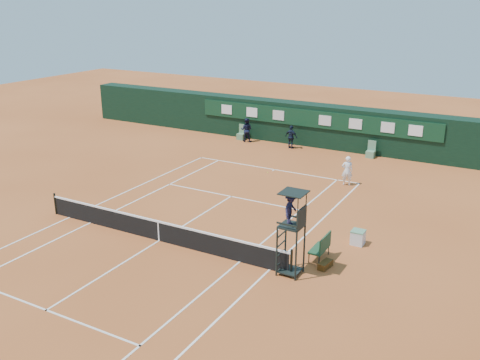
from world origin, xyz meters
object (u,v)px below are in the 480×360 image
object	(u,v)px
tennis_net	(159,230)
cooler	(358,237)
player_bench	(322,246)
player	(347,171)
umpire_chair	(291,216)

from	to	relation	value
tennis_net	cooler	size ratio (longest dim) A/B	20.00
player_bench	player	distance (m)	9.67
player_bench	cooler	world-z (taller)	player_bench
umpire_chair	player	bearing A→B (deg)	97.27
umpire_chair	cooler	world-z (taller)	umpire_chair
umpire_chair	player	world-z (taller)	umpire_chair
tennis_net	player	xyz separation A→B (m)	(4.87, 11.29, 0.35)
umpire_chair	player_bench	bearing A→B (deg)	69.67
umpire_chair	player_bench	size ratio (longest dim) A/B	2.85
player_bench	player	world-z (taller)	player
umpire_chair	player_bench	distance (m)	2.63
tennis_net	cooler	world-z (taller)	tennis_net
cooler	umpire_chair	bearing A→B (deg)	-111.47
player_bench	cooler	size ratio (longest dim) A/B	1.86
player_bench	cooler	xyz separation A→B (m)	(0.88, 2.13, -0.27)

